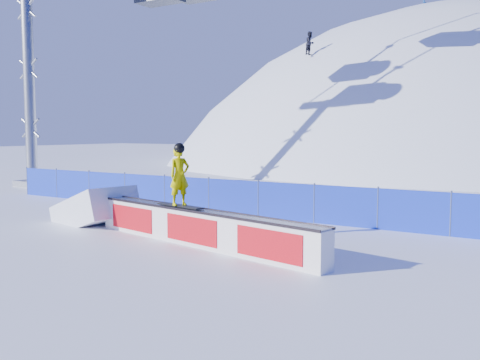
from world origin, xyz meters
The scene contains 7 objects.
ground centered at (0.00, 0.00, 0.00)m, with size 160.00×160.00×0.00m, color white.
snow_hill centered at (0.00, 42.00, -18.00)m, with size 64.00×64.00×64.00m.
safety_fence centered at (0.00, 4.50, 0.60)m, with size 22.05×0.05×1.30m.
rail_box centered at (1.93, -0.05, 0.45)m, with size 7.63×2.05×0.92m.
snow_ramp centered at (-2.77, 0.91, 0.00)m, with size 2.51×1.67×0.94m, color white, non-canonical shape.
snowboarder centered at (1.23, 0.10, 1.72)m, with size 1.58×0.65×1.63m.
distant_skiers centered at (2.39, 30.47, 11.18)m, with size 20.57×11.96×6.76m.
Camera 1 is at (9.78, -10.58, 2.85)m, focal length 40.00 mm.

